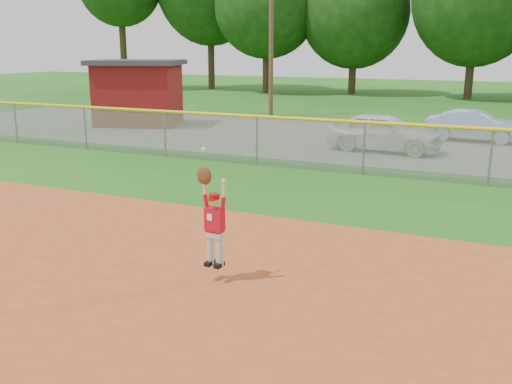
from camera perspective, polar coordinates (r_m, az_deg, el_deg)
ground at (r=7.76m, az=-8.48°, el=-13.06°), size 120.00×120.00×0.00m
parking_strip at (r=22.34m, az=14.43°, el=4.77°), size 44.00×10.00×0.03m
car_white_a at (r=20.22m, az=12.67°, el=5.87°), size 4.00×1.83×1.33m
car_blue at (r=23.45m, az=21.01°, el=6.20°), size 3.59×1.32×1.18m
utility_shed at (r=27.07m, az=-11.70°, el=9.73°), size 4.72×4.15×2.97m
outfield_fence at (r=16.41m, az=10.75°, el=4.72°), size 40.06×0.10×1.55m
power_lines at (r=27.89m, az=19.50°, el=15.86°), size 19.40×0.24×9.00m
ballplayer at (r=8.63m, az=-4.31°, el=-2.59°), size 0.51×0.23×1.84m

